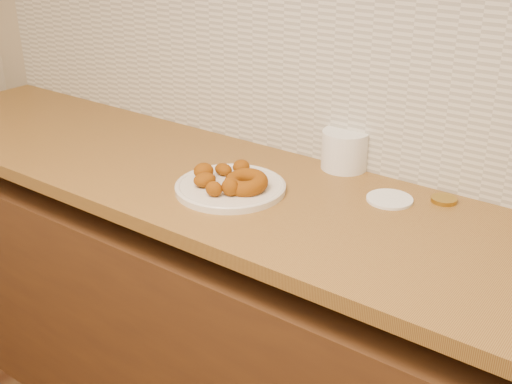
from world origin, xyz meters
TOP-DOWN VIEW (x-y plane):
  - wall_back at (0.00, 2.00)m, footprint 4.00×0.02m
  - butcher_block at (-0.65, 1.69)m, footprint 2.30×0.62m
  - backsplash at (0.00, 1.99)m, footprint 3.60×0.02m
  - donut_plate at (-0.44, 1.64)m, footprint 0.30×0.30m
  - ring_donut at (-0.39, 1.65)m, footprint 0.13×0.13m
  - fried_dough_chunks at (-0.48, 1.63)m, footprint 0.19×0.22m
  - plastic_tub at (-0.28, 1.96)m, footprint 0.14×0.14m
  - tub_lid at (-0.07, 1.84)m, footprint 0.16×0.16m
  - brass_jar_lid at (0.04, 1.92)m, footprint 0.08×0.08m
  - wooden_utensil at (-0.51, 1.75)m, footprint 0.17×0.11m

SIDE VIEW (x-z plane):
  - butcher_block at x=-0.65m, z-range 0.86..0.90m
  - tub_lid at x=-0.07m, z-range 0.90..0.91m
  - brass_jar_lid at x=0.04m, z-range 0.90..0.91m
  - wooden_utensil at x=-0.51m, z-range 0.90..0.91m
  - donut_plate at x=-0.44m, z-range 0.90..0.92m
  - ring_donut at x=-0.39m, z-range 0.91..0.96m
  - fried_dough_chunks at x=-0.48m, z-range 0.91..0.96m
  - plastic_tub at x=-0.28m, z-range 0.90..1.01m
  - backsplash at x=0.00m, z-range 0.90..1.50m
  - wall_back at x=0.00m, z-range 0.00..2.70m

